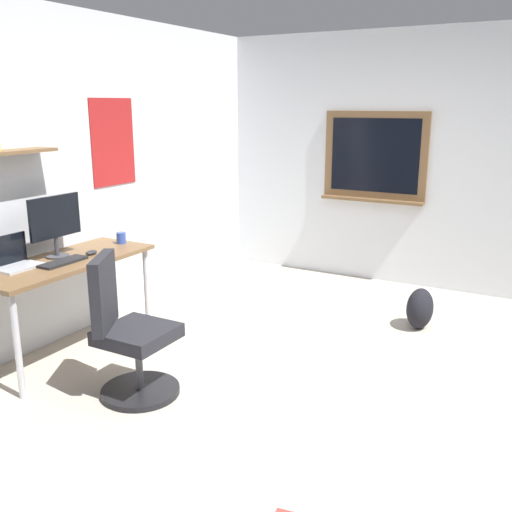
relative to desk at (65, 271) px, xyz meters
The scene contains 11 objects.
ground_plane 2.28m from the desk, 72.79° to the right, with size 5.20×5.20×0.00m, color #ADA393.
wall_back 0.97m from the desk, 29.74° to the left, with size 5.00×0.30×2.60m.
wall_right 3.77m from the desk, 33.64° to the right, with size 0.22×5.00×2.60m.
desk is the anchor object (origin of this frame).
office_chair 0.89m from the desk, 107.21° to the right, with size 0.55×0.56×0.95m.
laptop 0.37m from the desk, 156.07° to the left, with size 0.31×0.21×0.23m.
monitor_primary 0.37m from the desk, 69.09° to the left, with size 0.46×0.17×0.46m.
keyboard 0.14m from the desk, 134.36° to the right, with size 0.37×0.13×0.02m, color black.
computer_mouse 0.24m from the desk, 18.84° to the right, with size 0.10×0.06×0.03m, color #262628.
coffee_mug 0.61m from the desk, ahead, with size 0.08×0.08×0.09m, color #334CA5.
backpack 2.92m from the desk, 49.80° to the right, with size 0.32×0.22×0.35m, color black.
Camera 1 is at (-3.52, -1.14, 1.87)m, focal length 40.31 mm.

